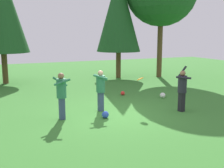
% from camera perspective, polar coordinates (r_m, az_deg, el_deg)
% --- Properties ---
extents(ground_plane, '(40.00, 40.00, 0.00)m').
position_cam_1_polar(ground_plane, '(10.65, 1.35, -5.96)').
color(ground_plane, '#387A2D').
extents(person_thrower, '(0.63, 0.64, 1.77)m').
position_cam_1_polar(person_thrower, '(10.99, 14.26, -0.66)').
color(person_thrower, black).
rests_on(person_thrower, ground_plane).
extents(person_catcher, '(0.69, 0.65, 1.60)m').
position_cam_1_polar(person_catcher, '(10.73, -2.36, -0.65)').
color(person_catcher, '#38476B').
rests_on(person_catcher, ground_plane).
extents(person_bystander, '(0.58, 0.50, 1.66)m').
position_cam_1_polar(person_bystander, '(9.81, -10.37, -1.64)').
color(person_bystander, '#38476B').
rests_on(person_bystander, ground_plane).
extents(frisbee, '(0.37, 0.37, 0.14)m').
position_cam_1_polar(frisbee, '(10.75, 5.82, 1.06)').
color(frisbee, orange).
extents(ball_red, '(0.20, 0.20, 0.20)m').
position_cam_1_polar(ball_red, '(13.62, 2.22, -1.91)').
color(ball_red, red).
rests_on(ball_red, ground_plane).
extents(ball_blue, '(0.26, 0.26, 0.26)m').
position_cam_1_polar(ball_blue, '(9.98, -1.38, -6.32)').
color(ball_blue, blue).
rests_on(ball_blue, ground_plane).
extents(ball_white, '(0.25, 0.25, 0.25)m').
position_cam_1_polar(ball_white, '(13.26, 10.39, -2.30)').
color(ball_white, white).
rests_on(ball_white, ground_plane).
extents(tree_left, '(3.07, 3.07, 7.33)m').
position_cam_1_polar(tree_left, '(17.92, -21.98, 14.71)').
color(tree_left, brown).
rests_on(tree_left, ground_plane).
extents(tree_right, '(2.95, 2.95, 7.06)m').
position_cam_1_polar(tree_right, '(18.98, 1.37, 14.61)').
color(tree_right, brown).
rests_on(tree_right, ground_plane).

